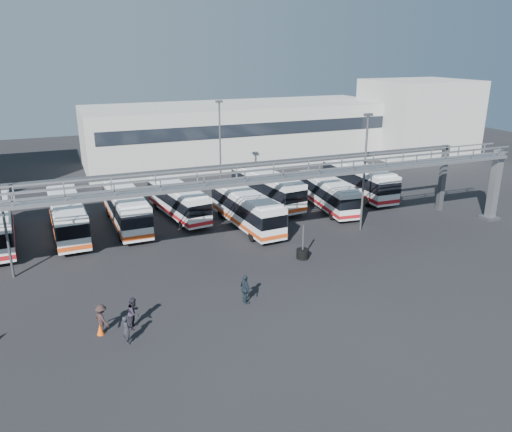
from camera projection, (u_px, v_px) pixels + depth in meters
name	position (u px, v px, depth m)	size (l,w,h in m)	color
ground	(267.00, 286.00, 33.78)	(140.00, 140.00, 0.00)	black
gantry	(237.00, 186.00, 37.18)	(51.40, 5.15, 7.10)	gray
warehouse	(239.00, 133.00, 70.16)	(42.00, 14.00, 8.00)	#9E9E99
building_right	(418.00, 118.00, 73.67)	(14.00, 12.00, 11.00)	#B2B2AD
light_pole_left	(1.00, 199.00, 33.28)	(0.70, 0.35, 10.21)	#4C4F54
light_pole_mid	(365.00, 167.00, 42.38)	(0.70, 0.35, 10.21)	#4C4F54
light_pole_back	(220.00, 144.00, 52.70)	(0.70, 0.35, 10.21)	#4C4F54
bus_2	(67.00, 215.00, 42.30)	(3.00, 10.99, 3.31)	silver
bus_3	(126.00, 207.00, 44.51)	(2.85, 11.12, 3.36)	silver
bus_4	(178.00, 199.00, 47.15)	(3.90, 10.47, 3.11)	silver
bus_5	(246.00, 208.00, 44.34)	(3.25, 10.76, 3.22)	silver
bus_6	(267.00, 187.00, 50.98)	(3.87, 11.29, 3.36)	silver
bus_7	(328.00, 193.00, 49.45)	(3.25, 10.17, 3.03)	silver
bus_8	(359.00, 179.00, 53.87)	(2.83, 11.40, 3.45)	silver
pedestrian_a	(126.00, 330.00, 26.94)	(0.60, 0.40, 1.66)	black
pedestrian_b	(134.00, 313.00, 28.51)	(0.91, 0.71, 1.87)	#231F2B
pedestrian_c	(102.00, 319.00, 27.93)	(1.13, 0.65, 1.75)	black
pedestrian_d	(245.00, 289.00, 31.20)	(1.12, 0.47, 1.91)	#1A252F
cone_left	(100.00, 329.00, 27.95)	(0.41, 0.41, 0.65)	#E34A0C
tire_stack	(303.00, 253.00, 38.06)	(0.95, 0.95, 2.72)	black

